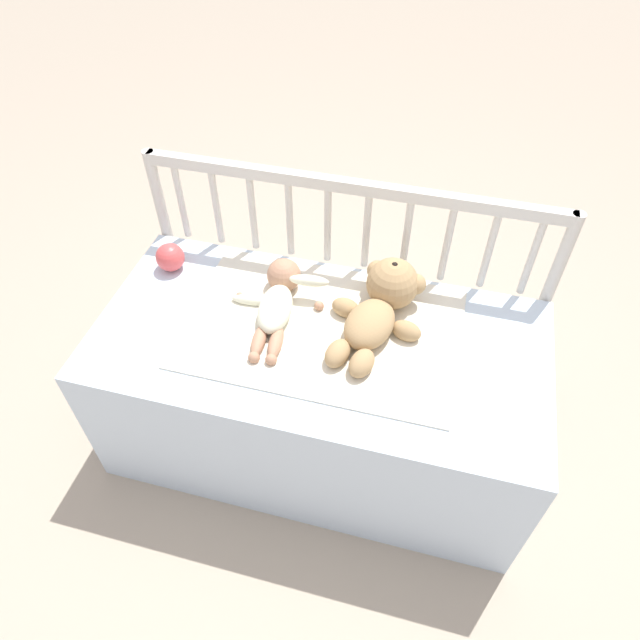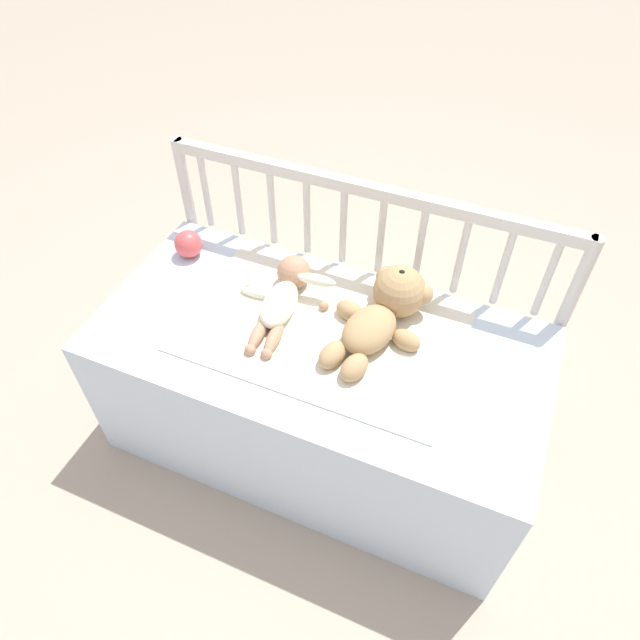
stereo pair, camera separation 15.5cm
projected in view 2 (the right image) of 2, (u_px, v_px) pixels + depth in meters
name	position (u px, v px, depth m)	size (l,w,h in m)	color
ground_plane	(318.00, 435.00, 1.95)	(12.00, 12.00, 0.00)	tan
crib_mattress	(318.00, 391.00, 1.77)	(1.27, 0.62, 0.50)	silver
crib_rail	(361.00, 246.00, 1.74)	(1.27, 0.04, 0.80)	beige
blanket	(325.00, 328.00, 1.61)	(0.77, 0.50, 0.01)	silver
teddy_bear	(384.00, 310.00, 1.57)	(0.28, 0.40, 0.15)	tan
baby	(283.00, 296.00, 1.64)	(0.28, 0.36, 0.10)	#EAEACC
toy_ball	(188.00, 244.00, 1.80)	(0.09, 0.09, 0.09)	#DB4C4C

